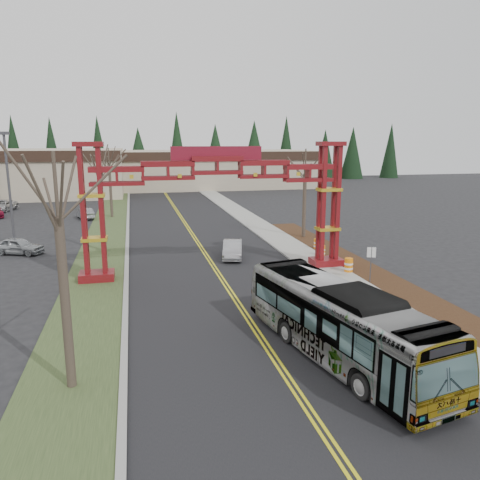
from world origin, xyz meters
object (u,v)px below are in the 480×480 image
object	(u,v)px
parked_car_far_a	(85,213)
bare_tree_median_far	(109,166)
silver_sedan	(233,249)
light_pole_near	(8,181)
retail_building_east	(211,168)
bare_tree_median_near	(58,219)
parked_car_near_a	(18,246)
street_sign	(371,258)
transit_bus	(339,322)
barrel_south	(349,266)
bare_tree_median_mid	(99,177)
gateway_arch	(217,186)
bare_tree_right_far	(305,174)
parked_car_far_b	(2,206)
barrel_mid	(322,251)
barrel_north	(317,244)

from	to	relation	value
parked_car_far_a	bare_tree_median_far	size ratio (longest dim) A/B	0.47
silver_sedan	light_pole_near	bearing A→B (deg)	166.67
retail_building_east	bare_tree_median_near	size ratio (longest dim) A/B	4.40
parked_car_near_a	light_pole_near	xyz separation A→B (m)	(-1.12, 3.78, 4.93)
bare_tree_median_near	street_sign	xyz separation A→B (m)	(17.05, 9.28, -4.62)
parked_car_far_a	street_sign	distance (m)	36.48
transit_bus	silver_sedan	xyz separation A→B (m)	(-0.74, 17.77, -0.91)
street_sign	barrel_south	world-z (taller)	street_sign
bare_tree_median_far	transit_bus	bearing A→B (deg)	-75.18
bare_tree_median_near	transit_bus	bearing A→B (deg)	0.17
bare_tree_median_mid	parked_car_far_a	bearing A→B (deg)	99.73
transit_bus	bare_tree_median_far	world-z (taller)	bare_tree_median_far
bare_tree_median_far	gateway_arch	bearing A→B (deg)	-73.14
bare_tree_median_near	barrel_south	xyz separation A→B (m)	(16.73, 11.70, -5.79)
parked_car_far_a	bare_tree_right_far	world-z (taller)	bare_tree_right_far
light_pole_near	parked_car_far_b	bearing A→B (deg)	106.07
bare_tree_median_far	barrel_south	distance (m)	33.50
street_sign	silver_sedan	bearing A→B (deg)	130.05
bare_tree_right_far	barrel_south	size ratio (longest dim) A/B	7.61
silver_sedan	barrel_mid	xyz separation A→B (m)	(6.87, -1.37, -0.21)
gateway_arch	silver_sedan	world-z (taller)	gateway_arch
silver_sedan	parked_car_near_a	distance (m)	17.27
light_pole_near	street_sign	bearing A→B (deg)	-34.90
retail_building_east	bare_tree_right_far	xyz separation A→B (m)	(0.00, -51.92, 2.44)
silver_sedan	light_pole_near	size ratio (longest dim) A/B	0.42
parked_car_far_b	bare_tree_median_near	bearing A→B (deg)	-63.31
barrel_south	parked_car_far_b	bearing A→B (deg)	129.98
retail_building_east	bare_tree_median_far	xyz separation A→B (m)	(-18.00, -35.55, 2.48)
light_pole_near	gateway_arch	bearing A→B (deg)	-39.06
parked_car_far_a	barrel_south	size ratio (longest dim) A/B	3.54
light_pole_near	barrel_south	size ratio (longest dim) A/B	8.95
light_pole_near	bare_tree_median_far	bearing A→B (deg)	60.33
bare_tree_median_near	bare_tree_right_far	world-z (taller)	bare_tree_median_near
bare_tree_median_mid	street_sign	world-z (taller)	bare_tree_median_mid
gateway_arch	bare_tree_median_far	world-z (taller)	gateway_arch
transit_bus	parked_car_far_a	xyz separation A→B (m)	(-13.63, 39.71, -0.96)
light_pole_near	barrel_north	world-z (taller)	light_pole_near
parked_car_far_b	bare_tree_median_mid	xyz separation A→B (m)	(14.04, -26.16, 5.43)
light_pole_near	barrel_mid	size ratio (longest dim) A/B	10.40
light_pole_near	bare_tree_right_far	bearing A→B (deg)	-6.09
transit_bus	parked_car_far_b	xyz separation A→B (m)	(-24.68, 48.37, -0.87)
parked_car_far_a	parked_car_near_a	bearing A→B (deg)	60.41
gateway_arch	silver_sedan	bearing A→B (deg)	64.71
street_sign	barrel_north	distance (m)	9.73
transit_bus	light_pole_near	bearing A→B (deg)	113.21
bare_tree_median_near	barrel_north	bearing A→B (deg)	47.51
bare_tree_median_near	bare_tree_right_far	xyz separation A→B (m)	(18.00, 23.84, -0.38)
parked_car_far_a	bare_tree_median_near	distance (m)	40.26
retail_building_east	parked_car_far_b	distance (m)	42.22
bare_tree_median_far	bare_tree_right_far	bearing A→B (deg)	-42.28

